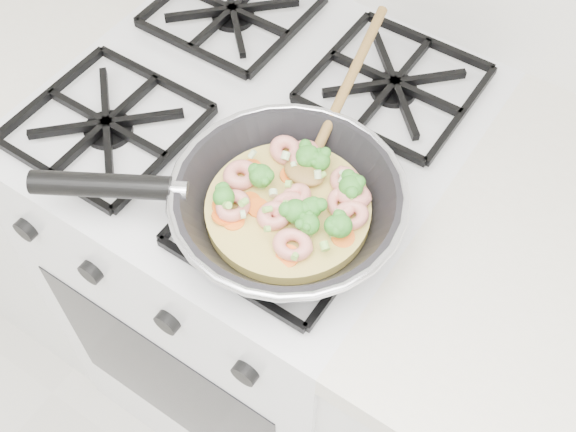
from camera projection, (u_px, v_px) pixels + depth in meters
The scene contains 2 objects.
stove at pixel (263, 266), 1.40m from camera, with size 0.60×0.60×0.92m.
skillet at pixel (286, 202), 0.87m from camera, with size 0.43×0.49×0.10m.
Camera 1 is at (0.45, 1.13, 1.66)m, focal length 44.04 mm.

